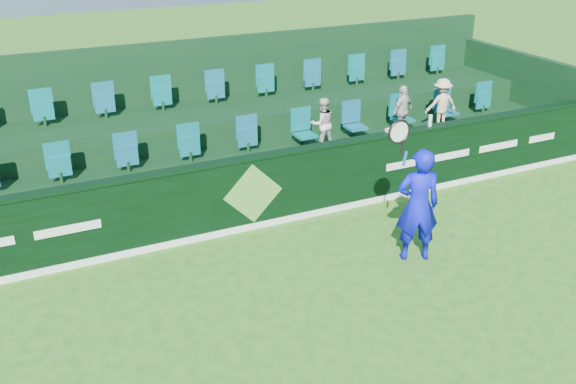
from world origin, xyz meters
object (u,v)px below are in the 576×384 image
tennis_player (418,205)px  spectator_right (441,104)px  drinks_bottle (430,121)px  spectator_middle (402,110)px  towel (397,130)px  spectator_left (322,124)px

tennis_player → spectator_right: tennis_player is taller
drinks_bottle → tennis_player: bearing=-129.8°
spectator_middle → towel: size_ratio=2.72×
towel → spectator_middle: bearing=51.5°
towel → drinks_bottle: size_ratio=1.71×
tennis_player → spectator_right: size_ratio=2.27×
spectator_middle → towel: (-0.89, -1.12, 0.04)m
tennis_player → towel: tennis_player is taller
tennis_player → spectator_middle: 3.81m
spectator_left → drinks_bottle: size_ratio=4.52×
spectator_middle → drinks_bottle: bearing=62.1°
tennis_player → towel: 2.42m
tennis_player → spectator_left: 3.28m
tennis_player → drinks_bottle: (1.79, 2.14, 0.50)m
tennis_player → drinks_bottle: size_ratio=10.87×
spectator_right → towel: bearing=40.6°
spectator_left → spectator_right: 2.91m
tennis_player → towel: size_ratio=6.36×
spectator_right → towel: 2.20m
tennis_player → drinks_bottle: tennis_player is taller
spectator_middle → spectator_right: spectator_right is taller
spectator_middle → spectator_right: bearing=159.4°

